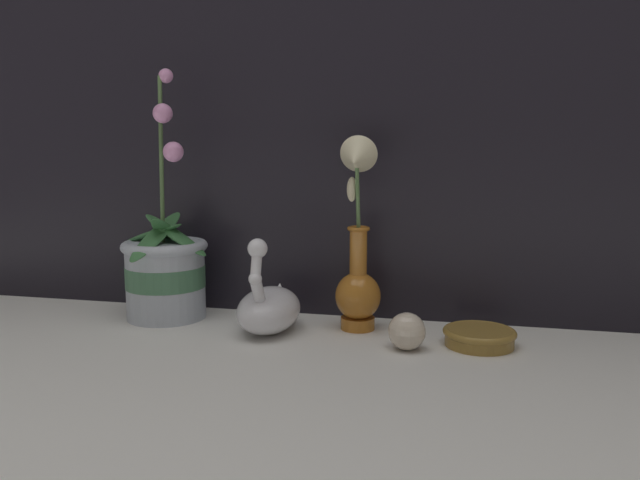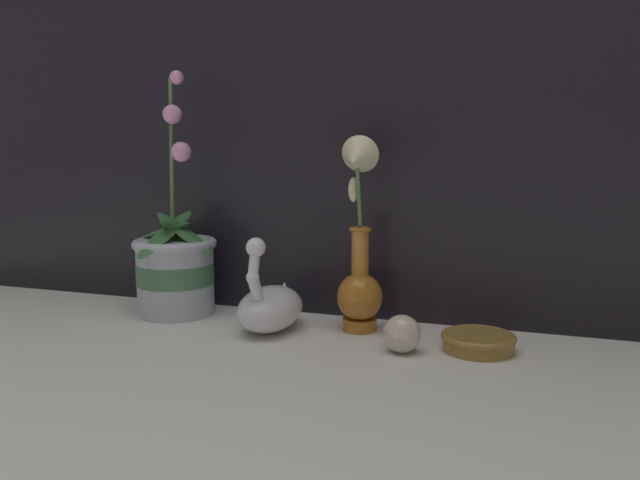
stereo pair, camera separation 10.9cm
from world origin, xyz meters
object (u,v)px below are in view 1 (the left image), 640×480
swan_figurine (269,306)px  amber_dish (479,336)px  blue_vase (358,261)px  glass_sphere (407,331)px  orchid_potted_plant (165,269)px

swan_figurine → amber_dish: 0.37m
blue_vase → glass_sphere: blue_vase is taller
swan_figurine → blue_vase: bearing=16.4°
orchid_potted_plant → blue_vase: size_ratio=1.36×
blue_vase → glass_sphere: size_ratio=5.65×
blue_vase → glass_sphere: 0.17m
swan_figurine → blue_vase: (0.15, 0.04, 0.08)m
swan_figurine → blue_vase: 0.18m
swan_figurine → glass_sphere: size_ratio=2.91×
blue_vase → glass_sphere: (0.10, -0.09, -0.10)m
amber_dish → blue_vase: bearing=168.2°
swan_figurine → amber_dish: (0.37, -0.00, -0.03)m
amber_dish → orchid_potted_plant: bearing=175.5°
blue_vase → amber_dish: bearing=-11.8°
glass_sphere → swan_figurine: bearing=169.1°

